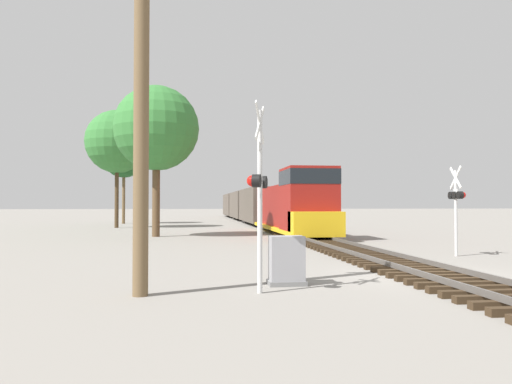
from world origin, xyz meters
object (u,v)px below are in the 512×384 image
relay_cabinet (287,261)px  tree_far_right (156,129)px  crossing_signal_near (259,186)px  tree_deep_background (124,157)px  tree_mid_background (117,142)px  crossing_signal_far (456,200)px  utility_pole (141,94)px  freight_train (252,206)px

relay_cabinet → tree_far_right: size_ratio=0.13×
crossing_signal_near → tree_deep_background: size_ratio=0.48×
relay_cabinet → tree_mid_background: tree_mid_background is taller
crossing_signal_far → tree_mid_background: (-16.97, 25.97, 5.27)m
utility_pole → tree_deep_background: (-5.99, 42.48, 2.46)m
freight_train → tree_deep_background: bearing=-173.9°
freight_train → tree_mid_background: bearing=-140.6°
freight_train → relay_cabinet: 43.12m
crossing_signal_far → tree_mid_background: size_ratio=0.35×
crossing_signal_far → freight_train: bearing=8.4°
tree_far_right → tree_deep_background: bearing=102.7°
relay_cabinet → tree_mid_background: (-8.91, 32.04, 6.90)m
crossing_signal_far → tree_mid_background: bearing=35.7°
crossing_signal_near → tree_deep_background: 43.59m
crossing_signal_near → crossing_signal_far: size_ratio=1.24×
tree_far_right → utility_pole: bearing=-87.0°
crossing_signal_far → tree_mid_background: 31.47m
relay_cabinet → tree_deep_background: size_ratio=0.13×
crossing_signal_near → tree_far_right: bearing=-149.7°
crossing_signal_near → tree_far_right: 21.49m
relay_cabinet → tree_far_right: tree_far_right is taller
freight_train → tree_deep_background: (-13.85, -1.49, 5.17)m
freight_train → tree_far_right: bearing=-111.1°
crossing_signal_far → relay_cabinet: (-8.06, -6.06, -1.63)m
crossing_signal_far → tree_deep_background: (-17.61, 35.33, 4.80)m
tree_mid_background → tree_deep_background: tree_mid_background is taller
tree_deep_background → utility_pole: bearing=-82.0°
utility_pole → tree_mid_background: tree_mid_background is taller
tree_deep_background → tree_mid_background: bearing=-86.1°
crossing_signal_near → tree_mid_background: 34.44m
freight_train → crossing_signal_far: (3.76, -36.82, 0.36)m
freight_train → crossing_signal_near: bearing=-96.7°
freight_train → utility_pole: 44.75m
crossing_signal_far → relay_cabinet: 10.22m
crossing_signal_far → tree_deep_background: tree_deep_background is taller
freight_train → tree_mid_background: 18.00m
crossing_signal_near → tree_deep_background: (-8.69, 42.47, 4.56)m
crossing_signal_near → tree_far_right: tree_far_right is taller
freight_train → crossing_signal_near: (-5.17, -43.96, 0.61)m
relay_cabinet → tree_far_right: bearing=103.4°
relay_cabinet → crossing_signal_near: bearing=-128.9°
tree_deep_background → crossing_signal_near: bearing=-78.4°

